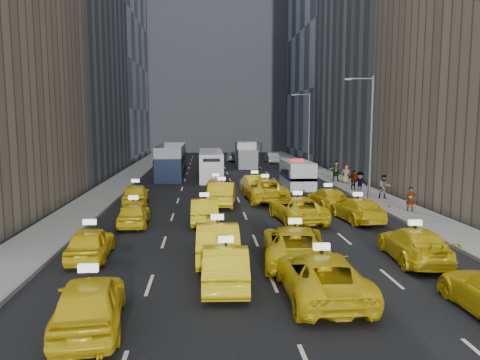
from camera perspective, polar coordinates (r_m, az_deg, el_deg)
The scene contains 41 objects.
ground at distance 21.46m, azimuth 2.46°, elevation -8.72°, with size 160.00×160.00×0.00m, color black.
sidewalk_west at distance 46.56m, azimuth -14.19°, elevation -0.15°, with size 3.00×90.00×0.15m, color gray.
sidewalk_east at distance 47.65m, azimuth 11.54°, elevation 0.09°, with size 3.00×90.00×0.15m, color gray.
curb_west at distance 46.33m, azimuth -12.43°, elevation -0.11°, with size 0.15×90.00×0.18m, color slate.
curb_east at distance 47.27m, azimuth 9.84°, elevation 0.10°, with size 0.15×90.00×0.18m, color slate.
building_west_far at distance 78.12m, azimuth -18.48°, elevation 18.05°, with size 16.00×22.00×42.00m, color #2D3847.
building_backdrop at distance 93.58m, azimuth -2.82°, elevation 15.93°, with size 30.00×12.00×40.00m, color slate.
streetlight_near at distance 34.51m, azimuth 15.49°, elevation 5.37°, with size 2.15×0.22×9.00m.
streetlight_far at distance 53.76m, azimuth 8.28°, elevation 6.14°, with size 2.15×0.22×9.00m.
taxi_0 at distance 14.35m, azimuth -17.86°, elevation -14.00°, with size 1.85×4.61×1.57m, color yellow.
taxi_1 at distance 17.06m, azimuth -1.73°, elevation -10.36°, with size 1.57×4.51×1.48m, color yellow.
taxi_2 at distance 16.22m, azimuth 9.83°, elevation -11.34°, with size 2.52×5.47×1.52m, color yellow.
taxi_4 at distance 21.22m, azimuth -17.76°, elevation -7.31°, with size 1.64×4.07×1.39m, color yellow.
taxi_5 at distance 20.05m, azimuth -2.77°, elevation -7.44°, with size 1.74×4.98×1.64m, color yellow.
taxi_6 at distance 19.88m, azimuth 6.68°, elevation -7.76°, with size 2.55×5.53×1.54m, color yellow.
taxi_7 at distance 21.24m, azimuth 20.45°, elevation -7.35°, with size 2.00×4.91×1.43m, color yellow.
taxi_8 at distance 27.05m, azimuth -12.80°, elevation -4.01°, with size 1.65×4.10×1.40m, color yellow.
taxi_9 at distance 27.21m, azimuth -4.35°, elevation -3.74°, with size 1.52×4.37×1.44m, color yellow.
taxi_10 at distance 27.80m, azimuth 7.01°, elevation -3.51°, with size 2.44×5.30×1.47m, color yellow.
taxi_11 at distance 28.51m, azimuth 14.11°, elevation -3.49°, with size 1.94×4.77×1.39m, color yellow.
taxi_12 at distance 33.77m, azimuth -12.59°, elevation -1.70°, with size 1.75×4.36×1.49m, color yellow.
taxi_13 at distance 32.74m, azimuth -2.24°, elevation -1.65°, with size 1.76×5.04×1.66m, color yellow.
taxi_14 at distance 34.53m, azimuth 3.06°, elevation -1.20°, with size 2.74×5.94×1.65m, color yellow.
taxi_15 at distance 32.20m, azimuth 10.65°, elevation -2.19°, with size 1.92×4.73×1.37m, color yellow.
taxi_16 at distance 37.75m, azimuth -2.97°, elevation -0.71°, with size 1.59×3.96×1.35m, color yellow.
taxi_17 at distance 37.45m, azimuth 1.78°, elevation -0.57°, with size 1.70×4.86×1.60m, color yellow.
nypd_van at distance 41.77m, azimuth 6.97°, elevation 0.66°, with size 2.77×6.03×2.52m.
double_decker at distance 49.83m, azimuth -8.32°, elevation 2.28°, with size 3.96×11.60×3.31m.
city_bus at distance 48.24m, azimuth -3.57°, elevation 1.88°, with size 3.19×10.98×2.80m.
box_truck at distance 59.75m, azimuth 0.73°, elevation 3.11°, with size 2.64×7.05×3.19m.
misc_car_0 at distance 51.54m, azimuth 6.48°, elevation 1.52°, with size 1.66×4.76×1.57m, color #939599.
misc_car_1 at distance 60.13m, azimuth -8.85°, elevation 2.34°, with size 2.75×5.95×1.65m, color black.
misc_car_2 at distance 68.40m, azimuth -0.87°, elevation 2.91°, with size 1.98×4.88×1.42m, color gray.
misc_car_3 at distance 64.68m, azimuth -3.41°, elevation 2.66°, with size 1.69×4.20×1.43m, color black.
misc_car_4 at distance 65.75m, azimuth 3.87°, elevation 2.73°, with size 1.51×4.34×1.43m, color #999CA0.
pedestrian_0 at distance 31.75m, azimuth 20.09°, elevation -2.19°, with size 0.57×0.37×1.56m, color gray.
pedestrian_1 at distance 36.24m, azimuth 17.18°, elevation -0.78°, with size 0.86×0.47×1.77m, color gray.
pedestrian_2 at distance 37.95m, azimuth 14.41°, elevation -0.33°, with size 1.15×0.47×1.78m, color gray.
pedestrian_3 at distance 40.19m, azimuth 13.64°, elevation 0.00°, with size 0.95×0.43×1.63m, color gray.
pedestrian_4 at distance 44.27m, azimuth 12.78°, elevation 0.77°, with size 0.87×0.47×1.77m, color gray.
pedestrian_5 at distance 45.67m, azimuth 11.61°, elevation 1.10°, with size 1.79×0.51×1.93m, color gray.
Camera 1 is at (-2.44, -20.48, 5.91)m, focal length 35.00 mm.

